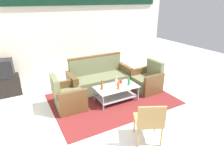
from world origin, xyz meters
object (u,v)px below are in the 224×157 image
at_px(tv_stand, 5,86).
at_px(television, 1,69).
at_px(armchair_left, 68,97).
at_px(bottle_clear, 116,83).
at_px(armchair_right, 147,81).
at_px(bottle_green, 129,82).
at_px(bottle_orange, 118,86).
at_px(bottle_brown, 102,86).
at_px(cup, 121,81).
at_px(wicker_chair, 149,120).
at_px(coffee_table, 116,91).
at_px(couch, 99,79).

distance_m(tv_stand, television, 0.50).
bearing_deg(armchair_left, bottle_clear, 81.45).
bearing_deg(armchair_right, bottle_green, 102.35).
bearing_deg(bottle_orange, armchair_left, 160.68).
bearing_deg(armchair_right, bottle_clear, 93.28).
bearing_deg(armchair_right, bottle_brown, 91.37).
xyz_separation_m(armchair_left, bottle_clear, (1.20, -0.23, 0.22)).
xyz_separation_m(cup, wicker_chair, (-0.47, -1.76, 0.03)).
xyz_separation_m(bottle_clear, tv_stand, (-2.53, 1.76, -0.25)).
relative_size(armchair_right, cup, 8.50).
distance_m(armchair_right, bottle_clear, 1.11).
height_order(coffee_table, wicker_chair, wicker_chair).
bearing_deg(coffee_table, bottle_orange, -102.43).
bearing_deg(coffee_table, bottle_brown, 174.46).
xyz_separation_m(bottle_brown, bottle_green, (0.73, -0.10, -0.01)).
xyz_separation_m(couch, armchair_right, (1.17, -0.72, -0.03)).
bearing_deg(armchair_right, armchair_left, 84.55).
bearing_deg(armchair_left, wicker_chair, 28.66).
height_order(couch, bottle_brown, couch).
relative_size(bottle_orange, bottle_clear, 0.94).
xyz_separation_m(bottle_orange, bottle_clear, (0.04, 0.17, 0.01)).
relative_size(armchair_left, bottle_green, 3.71).
xyz_separation_m(bottle_clear, cup, (0.20, 0.11, -0.05)).
relative_size(couch, television, 2.79).
xyz_separation_m(bottle_green, tv_stand, (-2.85, 1.85, -0.24)).
bearing_deg(bottle_orange, tv_stand, 142.25).
distance_m(armchair_left, bottle_orange, 1.24).
bearing_deg(television, bottle_green, 153.67).
distance_m(coffee_table, bottle_brown, 0.46).
distance_m(couch, armchair_right, 1.37).
distance_m(armchair_right, tv_stand, 3.97).
bearing_deg(bottle_clear, bottle_green, -16.28).
xyz_separation_m(armchair_right, television, (-3.61, 1.66, 0.47)).
bearing_deg(coffee_table, couch, 95.63).
xyz_separation_m(armchair_right, bottle_brown, (-1.48, -0.09, 0.22)).
xyz_separation_m(bottle_orange, bottle_brown, (-0.36, 0.18, 0.00)).
distance_m(cup, tv_stand, 3.20).
bearing_deg(cup, coffee_table, -147.07).
bearing_deg(cup, tv_stand, 148.85).
bearing_deg(bottle_green, bottle_orange, -167.87).
height_order(bottle_orange, bottle_clear, bottle_clear).
bearing_deg(couch, bottle_orange, 93.44).
bearing_deg(television, bottle_clear, 151.88).
xyz_separation_m(bottle_green, television, (-2.85, 1.85, 0.26)).
height_order(television, wicker_chair, television).
distance_m(bottle_brown, bottle_clear, 0.41).
xyz_separation_m(coffee_table, wicker_chair, (-0.26, -1.62, 0.22)).
bearing_deg(bottle_clear, armchair_left, 168.95).
relative_size(armchair_right, tv_stand, 1.06).
height_order(couch, bottle_orange, couch).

